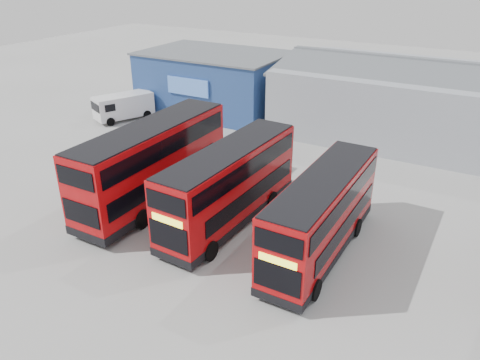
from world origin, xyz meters
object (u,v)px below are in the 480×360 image
(office_block, at_px, (215,81))
(panel_van, at_px, (123,106))
(double_decker_left, at_px, (153,165))
(double_decker_right, at_px, (322,216))
(double_decker_centre, at_px, (230,186))

(office_block, bearing_deg, panel_van, -130.44)
(double_decker_left, height_order, double_decker_right, double_decker_left)
(office_block, relative_size, panel_van, 2.36)
(office_block, relative_size, double_decker_left, 1.14)
(office_block, xyz_separation_m, double_decker_right, (16.29, -16.92, -0.62))
(double_decker_left, height_order, panel_van, double_decker_left)
(double_decker_left, bearing_deg, panel_van, -41.44)
(office_block, distance_m, panel_van, 8.24)
(double_decker_left, bearing_deg, double_decker_centre, -178.70)
(double_decker_left, xyz_separation_m, double_decker_right, (9.95, -0.36, -0.30))
(double_decker_right, xyz_separation_m, panel_van, (-21.56, 10.74, -0.77))
(double_decker_centre, xyz_separation_m, panel_van, (-16.44, 10.30, -0.87))
(double_decker_left, height_order, double_decker_centre, double_decker_left)
(double_decker_centre, distance_m, panel_van, 19.42)
(office_block, height_order, double_decker_centre, office_block)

